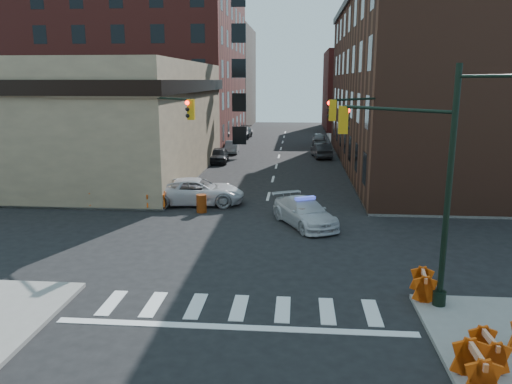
% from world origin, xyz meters
% --- Properties ---
extents(ground, '(140.00, 140.00, 0.00)m').
position_xyz_m(ground, '(0.00, 0.00, 0.00)').
color(ground, black).
rests_on(ground, ground).
extents(sidewalk_nw, '(34.00, 54.50, 0.15)m').
position_xyz_m(sidewalk_nw, '(-23.00, 32.75, 0.07)').
color(sidewalk_nw, gray).
rests_on(sidewalk_nw, ground).
extents(sidewalk_ne, '(34.00, 54.50, 0.15)m').
position_xyz_m(sidewalk_ne, '(23.00, 32.75, 0.07)').
color(sidewalk_ne, gray).
rests_on(sidewalk_ne, ground).
extents(bank_building, '(22.00, 22.00, 9.00)m').
position_xyz_m(bank_building, '(-17.00, 16.50, 4.50)').
color(bank_building, '#9D8867').
rests_on(bank_building, ground).
extents(apartment_block, '(25.00, 25.00, 24.00)m').
position_xyz_m(apartment_block, '(-18.50, 40.00, 12.00)').
color(apartment_block, maroon).
rests_on(apartment_block, ground).
extents(commercial_row_ne, '(14.00, 34.00, 14.00)m').
position_xyz_m(commercial_row_ne, '(13.00, 22.50, 7.00)').
color(commercial_row_ne, '#4E2C1F').
rests_on(commercial_row_ne, ground).
extents(filler_nw, '(20.00, 18.00, 16.00)m').
position_xyz_m(filler_nw, '(-16.00, 62.00, 8.00)').
color(filler_nw, brown).
rests_on(filler_nw, ground).
extents(filler_ne, '(16.00, 16.00, 12.00)m').
position_xyz_m(filler_ne, '(14.00, 58.00, 6.00)').
color(filler_ne, maroon).
rests_on(filler_ne, ground).
extents(signal_pole_se, '(5.40, 5.27, 8.00)m').
position_xyz_m(signal_pole_se, '(6.04, -5.52, 4.61)').
color(signal_pole_se, black).
rests_on(signal_pole_se, sidewalk_se).
extents(signal_pole_nw, '(3.58, 3.67, 8.00)m').
position_xyz_m(signal_pole_nw, '(-5.85, 5.34, 4.34)').
color(signal_pole_nw, black).
rests_on(signal_pole_nw, sidewalk_nw).
extents(signal_pole_ne, '(3.67, 3.58, 8.00)m').
position_xyz_m(signal_pole_ne, '(5.84, 5.35, 4.34)').
color(signal_pole_ne, black).
rests_on(signal_pole_ne, sidewalk_ne).
extents(tree_ne_near, '(3.00, 3.00, 4.85)m').
position_xyz_m(tree_ne_near, '(7.50, 26.00, 3.49)').
color(tree_ne_near, black).
rests_on(tree_ne_near, sidewalk_ne).
extents(tree_ne_far, '(3.00, 3.00, 4.85)m').
position_xyz_m(tree_ne_far, '(7.50, 34.00, 3.49)').
color(tree_ne_far, black).
rests_on(tree_ne_far, sidewalk_ne).
extents(police_car, '(4.03, 5.34, 1.44)m').
position_xyz_m(police_car, '(2.34, 3.40, 0.72)').
color(police_car, silver).
rests_on(police_car, ground).
extents(pickup, '(6.13, 3.31, 1.63)m').
position_xyz_m(pickup, '(-4.33, 7.56, 0.82)').
color(pickup, silver).
rests_on(pickup, ground).
extents(parked_car_wnear, '(1.95, 4.26, 1.42)m').
position_xyz_m(parked_car_wnear, '(-5.50, 23.62, 0.71)').
color(parked_car_wnear, black).
rests_on(parked_car_wnear, ground).
extents(parked_car_wfar, '(1.52, 3.92, 1.28)m').
position_xyz_m(parked_car_wfar, '(-5.11, 30.04, 0.64)').
color(parked_car_wfar, gray).
rests_on(parked_car_wfar, ground).
extents(parked_car_wdeep, '(2.40, 5.47, 1.56)m').
position_xyz_m(parked_car_wdeep, '(-5.50, 43.98, 0.78)').
color(parked_car_wdeep, black).
rests_on(parked_car_wdeep, ground).
extents(parked_car_enear, '(2.10, 4.55, 1.45)m').
position_xyz_m(parked_car_enear, '(4.27, 27.48, 0.72)').
color(parked_car_enear, black).
rests_on(parked_car_enear, ground).
extents(parked_car_efar, '(1.79, 4.28, 1.45)m').
position_xyz_m(parked_car_efar, '(4.48, 38.12, 0.72)').
color(parked_car_efar, gray).
rests_on(parked_car_efar, ground).
extents(pedestrian_a, '(0.68, 0.62, 1.57)m').
position_xyz_m(pedestrian_a, '(-8.49, 6.92, 0.93)').
color(pedestrian_a, black).
rests_on(pedestrian_a, sidewalk_nw).
extents(pedestrian_b, '(0.84, 0.67, 1.70)m').
position_xyz_m(pedestrian_b, '(-8.80, 6.00, 1.00)').
color(pedestrian_b, black).
rests_on(pedestrian_b, sidewalk_nw).
extents(pedestrian_c, '(1.19, 0.73, 1.90)m').
position_xyz_m(pedestrian_c, '(-12.90, 6.22, 1.10)').
color(pedestrian_c, '#1D202B').
rests_on(pedestrian_c, sidewalk_nw).
extents(barrel_road, '(0.71, 0.71, 1.14)m').
position_xyz_m(barrel_road, '(2.15, 2.84, 0.57)').
color(barrel_road, '#C36409').
rests_on(barrel_road, ground).
extents(barrel_bank, '(0.77, 0.77, 1.07)m').
position_xyz_m(barrel_bank, '(-3.68, 5.60, 0.53)').
color(barrel_bank, '#C16009').
rests_on(barrel_bank, ground).
extents(barricade_se_a, '(0.76, 1.29, 0.92)m').
position_xyz_m(barricade_se_a, '(6.40, -5.70, 0.61)').
color(barricade_se_a, '#EA3D0B').
rests_on(barricade_se_a, sidewalk_se).
extents(barricade_se_c, '(0.67, 1.34, 1.00)m').
position_xyz_m(barricade_se_c, '(6.40, -11.00, 0.65)').
color(barricade_se_c, '#CF6B09').
rests_on(barricade_se_c, sidewalk_se).
extents(barricade_se_d, '(0.64, 1.20, 0.89)m').
position_xyz_m(barricade_se_d, '(7.07, -10.00, 0.59)').
color(barricade_se_d, red).
rests_on(barricade_se_d, sidewalk_se).
extents(barricade_nw_a, '(1.37, 0.86, 0.96)m').
position_xyz_m(barricade_nw_a, '(-6.50, 5.92, 0.63)').
color(barricade_nw_a, '#CE6309').
rests_on(barricade_nw_a, sidewalk_nw).
extents(barricade_nw_b, '(1.37, 0.72, 1.02)m').
position_xyz_m(barricade_nw_b, '(-10.92, 5.95, 0.66)').
color(barricade_nw_b, red).
rests_on(barricade_nw_b, sidewalk_nw).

